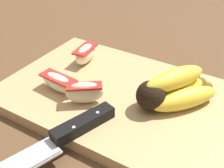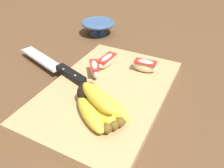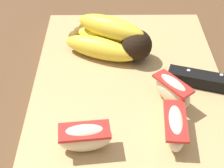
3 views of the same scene
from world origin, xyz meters
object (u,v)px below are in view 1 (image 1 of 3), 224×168
chefs_knife (56,142)px  apple_wedge_far (85,54)px  banana_bunch (172,89)px  apple_wedge_near (58,82)px  apple_wedge_middle (85,92)px

chefs_knife → apple_wedge_far: 0.23m
banana_bunch → apple_wedge_near: banana_bunch is taller
apple_wedge_near → apple_wedge_far: size_ratio=1.14×
banana_bunch → apple_wedge_middle: banana_bunch is taller
banana_bunch → chefs_knife: banana_bunch is taller
apple_wedge_near → apple_wedge_far: (-0.02, 0.10, 0.00)m
banana_bunch → apple_wedge_far: (-0.19, 0.03, -0.00)m
chefs_knife → apple_wedge_middle: (-0.02, 0.10, 0.01)m
banana_bunch → apple_wedge_near: (-0.17, -0.07, -0.01)m
chefs_knife → banana_bunch: bearing=61.4°
chefs_knife → apple_wedge_middle: bearing=103.1°
banana_bunch → apple_wedge_far: banana_bunch is taller
apple_wedge_far → banana_bunch: bearing=-9.4°
chefs_knife → apple_wedge_near: apple_wedge_near is taller
apple_wedge_far → apple_wedge_near: bearing=-79.8°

